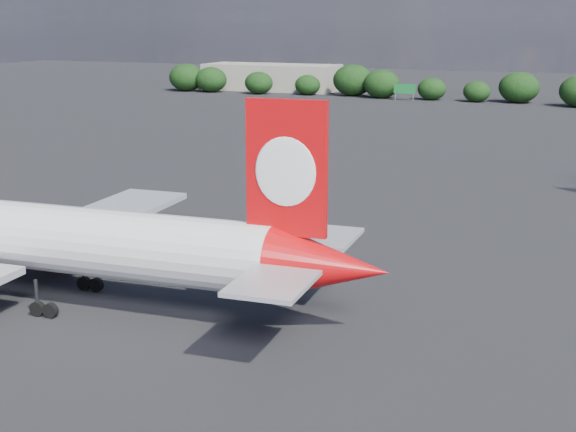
% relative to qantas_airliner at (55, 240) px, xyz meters
% --- Properties ---
extents(ground, '(500.00, 500.00, 0.00)m').
position_rel_qantas_airliner_xyz_m(ground, '(2.37, 51.92, -5.15)').
color(ground, black).
rests_on(ground, ground).
extents(qantas_airliner, '(51.78, 49.23, 16.90)m').
position_rel_qantas_airliner_xyz_m(qantas_airliner, '(0.00, 0.00, 0.00)').
color(qantas_airliner, white).
rests_on(qantas_airliner, ground).
extents(terminal_building, '(42.00, 16.00, 8.00)m').
position_rel_qantas_airliner_xyz_m(terminal_building, '(-62.63, 183.92, -1.15)').
color(terminal_building, gray).
rests_on(terminal_building, ground).
extents(highway_sign, '(6.00, 0.30, 4.50)m').
position_rel_qantas_airliner_xyz_m(highway_sign, '(-15.63, 167.92, -2.02)').
color(highway_sign, '#156A2C').
rests_on(highway_sign, ground).
extents(billboard_yellow, '(5.00, 0.30, 5.50)m').
position_rel_qantas_airliner_xyz_m(billboard_yellow, '(14.37, 173.92, -1.28)').
color(billboard_yellow, gold).
rests_on(billboard_yellow, ground).
extents(horizon_treeline, '(203.33, 16.14, 9.09)m').
position_rel_qantas_airliner_xyz_m(horizon_treeline, '(13.15, 172.21, -1.14)').
color(horizon_treeline, black).
rests_on(horizon_treeline, ground).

